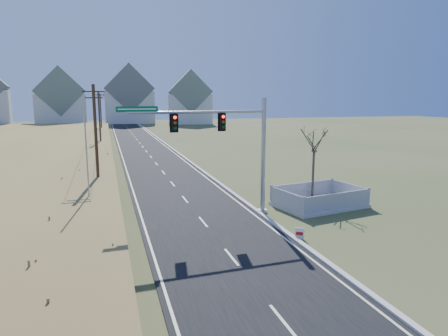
% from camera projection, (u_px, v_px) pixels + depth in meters
% --- Properties ---
extents(ground, '(260.00, 260.00, 0.00)m').
position_uv_depth(ground, '(220.00, 244.00, 21.75)').
color(ground, '#3D4B24').
rests_on(ground, ground).
extents(road, '(8.00, 180.00, 0.06)m').
position_uv_depth(road, '(141.00, 144.00, 68.95)').
color(road, black).
rests_on(road, ground).
extents(curb, '(0.30, 180.00, 0.18)m').
position_uv_depth(curb, '(165.00, 143.00, 70.11)').
color(curb, '#B2AFA8').
rests_on(curb, ground).
extents(utility_pole_near, '(1.80, 0.26, 9.00)m').
position_uv_depth(utility_pole_near, '(96.00, 137.00, 33.28)').
color(utility_pole_near, '#422D1E').
rests_on(utility_pole_near, ground).
extents(utility_pole_mid, '(1.80, 0.26, 9.00)m').
position_uv_depth(utility_pole_mid, '(100.00, 119.00, 61.61)').
color(utility_pole_mid, '#422D1E').
rests_on(utility_pole_mid, ground).
extents(utility_pole_far, '(1.80, 0.26, 9.00)m').
position_uv_depth(utility_pole_far, '(101.00, 113.00, 89.93)').
color(utility_pole_far, '#422D1E').
rests_on(utility_pole_far, ground).
extents(condo_nnw, '(14.93, 11.17, 17.03)m').
position_uv_depth(condo_nnw, '(61.00, 102.00, 117.48)').
color(condo_nnw, silver).
rests_on(condo_nnw, ground).
extents(condo_n, '(15.27, 10.20, 18.54)m').
position_uv_depth(condo_n, '(129.00, 99.00, 126.75)').
color(condo_n, silver).
rests_on(condo_n, ground).
extents(condo_ne, '(14.12, 10.51, 16.52)m').
position_uv_depth(condo_ne, '(190.00, 102.00, 124.39)').
color(condo_ne, silver).
rests_on(condo_ne, ground).
extents(traffic_signal_mast, '(9.91, 0.91, 7.90)m').
position_uv_depth(traffic_signal_mast, '(237.00, 145.00, 26.33)').
color(traffic_signal_mast, '#9EA0A5').
rests_on(traffic_signal_mast, ground).
extents(fence_enclosure, '(6.80, 5.23, 1.40)m').
position_uv_depth(fence_enclosure, '(319.00, 202.00, 29.43)').
color(fence_enclosure, '#B7B5AD').
rests_on(fence_enclosure, ground).
extents(open_sign, '(0.46, 0.31, 0.64)m').
position_uv_depth(open_sign, '(299.00, 233.00, 22.49)').
color(open_sign, white).
rests_on(open_sign, ground).
extents(flagpole, '(0.34, 0.34, 7.61)m').
position_uv_depth(flagpole, '(88.00, 171.00, 26.94)').
color(flagpole, '#B7B5AD').
rests_on(flagpole, ground).
extents(bare_tree, '(2.28, 2.28, 6.03)m').
position_uv_depth(bare_tree, '(314.00, 138.00, 30.23)').
color(bare_tree, '#4C3F33').
rests_on(bare_tree, ground).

